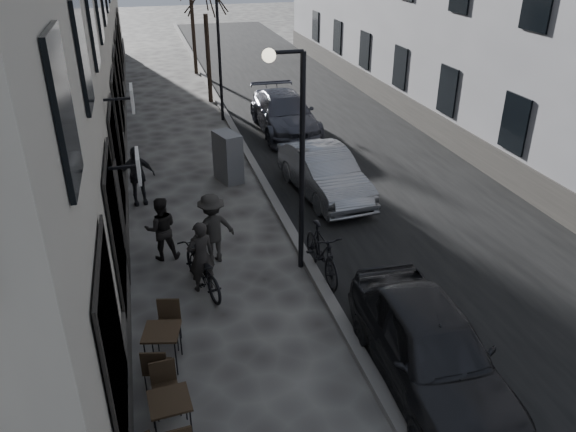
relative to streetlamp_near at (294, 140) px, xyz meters
name	(u,v)px	position (x,y,z in m)	size (l,w,h in m)	color
road	(324,127)	(4.02, 10.00, -3.16)	(7.30, 60.00, 0.00)	black
kerb	(236,133)	(0.37, 10.00, -3.10)	(0.25, 60.00, 0.12)	slate
streetlamp_near	(294,140)	(0.00, 0.00, 0.00)	(0.90, 0.28, 5.09)	black
streetlamp_far	(214,43)	(0.00, 12.00, 0.00)	(0.90, 0.28, 5.09)	black
bistro_set_b	(171,414)	(-3.15, -4.32, -2.70)	(0.67, 1.55, 0.90)	black
bistro_set_c	(163,344)	(-3.16, -2.63, -2.69)	(0.78, 1.61, 0.92)	black
utility_cabinet	(228,157)	(-0.63, 5.58, -2.38)	(0.57, 1.04, 1.56)	slate
bicycle	(202,269)	(-2.18, -0.34, -2.65)	(0.67, 1.93, 1.02)	black
cyclist_rider	(201,256)	(-2.18, -0.34, -2.33)	(0.61, 0.40, 1.66)	black
pedestrian_near	(161,229)	(-2.94, 1.24, -2.36)	(0.78, 0.60, 1.60)	black
pedestrian_mid	(212,229)	(-1.78, 0.78, -2.28)	(1.13, 0.65, 1.75)	#292724
pedestrian_far	(137,176)	(-3.43, 4.53, -2.29)	(1.02, 0.42, 1.74)	black
car_near	(430,347)	(1.27, -4.21, -2.41)	(1.78, 4.43, 1.51)	black
car_mid	(324,173)	(1.96, 3.74, -2.45)	(1.50, 4.31, 1.42)	gray
car_far	(284,113)	(2.30, 9.85, -2.42)	(2.08, 5.13, 1.49)	#3F404A
moped	(322,252)	(0.52, -0.48, -2.55)	(0.58, 2.04, 1.23)	black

